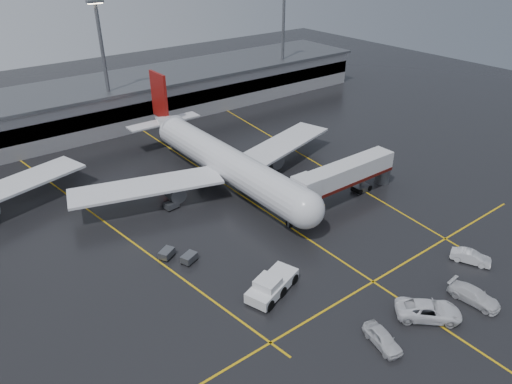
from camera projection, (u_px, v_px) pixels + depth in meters
ground at (258, 206)px, 70.64m from camera, size 220.00×220.00×0.00m
apron_line_centre at (258, 206)px, 70.64m from camera, size 0.25×90.00×0.02m
apron_line_stop at (373, 282)px, 55.31m from camera, size 60.00×0.25×0.02m
apron_line_left at (104, 221)px, 66.93m from camera, size 9.99×69.35×0.02m
apron_line_right at (302, 155)px, 87.22m from camera, size 7.57×69.64×0.02m
terminal at (123, 100)px, 101.97m from camera, size 122.00×19.00×8.60m
light_mast_mid at (104, 61)px, 90.30m from camera, size 3.00×1.20×25.45m
light_mast_right at (283, 35)px, 114.32m from camera, size 3.00×1.20×25.45m
main_airliner at (221, 159)px, 75.39m from camera, size 48.80×45.60×14.10m
jet_bridge at (345, 176)px, 70.92m from camera, size 19.90×3.40×6.05m
pushback_tractor at (271, 286)px, 53.14m from camera, size 7.72×5.08×2.56m
belt_loader at (311, 207)px, 69.46m from camera, size 3.91×2.88×2.28m
service_van_a at (429, 310)px, 49.77m from camera, size 7.12×6.93×1.89m
service_van_b at (474, 296)px, 51.96m from camera, size 2.79×5.83×1.64m
service_van_c at (471, 257)px, 58.27m from camera, size 3.51×4.97×1.55m
service_van_d at (383, 338)px, 46.50m from camera, size 2.89×5.01×1.60m
baggage_cart_a at (189, 258)px, 58.39m from camera, size 2.34×1.96×1.12m
baggage_cart_b at (167, 253)px, 59.21m from camera, size 2.38×2.11×1.12m
baggage_cart_c at (172, 205)px, 69.80m from camera, size 2.15×1.54×1.12m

